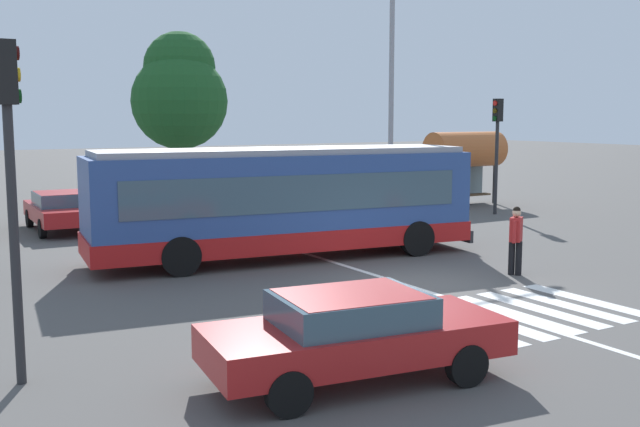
% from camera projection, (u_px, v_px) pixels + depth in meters
% --- Properties ---
extents(ground_plane, '(160.00, 160.00, 0.00)m').
position_uv_depth(ground_plane, '(419.00, 284.00, 17.53)').
color(ground_plane, '#514F4C').
extents(city_transit_bus, '(11.01, 3.92, 3.06)m').
position_uv_depth(city_transit_bus, '(284.00, 202.00, 20.58)').
color(city_transit_bus, black).
rests_on(city_transit_bus, ground_plane).
extents(pedestrian_crossing_street, '(0.50, 0.44, 1.72)m').
position_uv_depth(pedestrian_crossing_street, '(516.00, 237.00, 18.47)').
color(pedestrian_crossing_street, black).
rests_on(pedestrian_crossing_street, ground_plane).
extents(foreground_sedan, '(4.70, 2.38, 1.35)m').
position_uv_depth(foreground_sedan, '(354.00, 332.00, 11.02)').
color(foreground_sedan, black).
rests_on(foreground_sedan, ground_plane).
extents(parked_car_red, '(1.99, 4.56, 1.35)m').
position_uv_depth(parked_car_red, '(61.00, 209.00, 25.64)').
color(parked_car_red, black).
rests_on(parked_car_red, ground_plane).
extents(parked_car_teal, '(2.01, 4.57, 1.35)m').
position_uv_depth(parked_car_teal, '(130.00, 203.00, 27.47)').
color(parked_car_teal, black).
rests_on(parked_car_teal, ground_plane).
extents(parked_car_silver, '(1.97, 4.55, 1.35)m').
position_uv_depth(parked_car_silver, '(203.00, 199.00, 28.51)').
color(parked_car_silver, black).
rests_on(parked_car_silver, ground_plane).
extents(parked_car_charcoal, '(1.91, 4.52, 1.35)m').
position_uv_depth(parked_car_charcoal, '(261.00, 195.00, 30.12)').
color(parked_car_charcoal, black).
rests_on(parked_car_charcoal, ground_plane).
extents(parked_car_champagne, '(2.01, 4.57, 1.35)m').
position_uv_depth(parked_car_champagne, '(323.00, 192.00, 31.39)').
color(parked_car_champagne, black).
rests_on(parked_car_champagne, ground_plane).
extents(traffic_light_near_corner, '(0.33, 0.32, 4.99)m').
position_uv_depth(traffic_light_near_corner, '(10.00, 158.00, 10.62)').
color(traffic_light_near_corner, '#28282B').
rests_on(traffic_light_near_corner, ground_plane).
extents(traffic_light_far_corner, '(0.33, 0.32, 4.62)m').
position_uv_depth(traffic_light_far_corner, '(497.00, 137.00, 29.73)').
color(traffic_light_far_corner, '#28282B').
rests_on(traffic_light_far_corner, ground_plane).
extents(bus_stop_shelter, '(3.68, 1.54, 3.25)m').
position_uv_depth(bus_stop_shelter, '(465.00, 151.00, 32.75)').
color(bus_stop_shelter, '#28282B').
rests_on(bus_stop_shelter, ground_plane).
extents(twin_arm_street_lamp, '(3.92, 0.32, 9.87)m').
position_uv_depth(twin_arm_street_lamp, '(392.00, 64.00, 29.22)').
color(twin_arm_street_lamp, '#939399').
rests_on(twin_arm_street_lamp, ground_plane).
extents(background_tree_right, '(4.63, 4.63, 8.00)m').
position_uv_depth(background_tree_right, '(180.00, 91.00, 36.02)').
color(background_tree_right, brown).
rests_on(background_tree_right, ground_plane).
extents(crosswalk_painted_stripes, '(5.52, 3.28, 0.01)m').
position_uv_depth(crosswalk_painted_stripes, '(501.00, 316.00, 14.73)').
color(crosswalk_painted_stripes, silver).
rests_on(crosswalk_painted_stripes, ground_plane).
extents(lane_center_line, '(0.16, 24.00, 0.01)m').
position_uv_depth(lane_center_line, '(361.00, 271.00, 19.08)').
color(lane_center_line, silver).
rests_on(lane_center_line, ground_plane).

